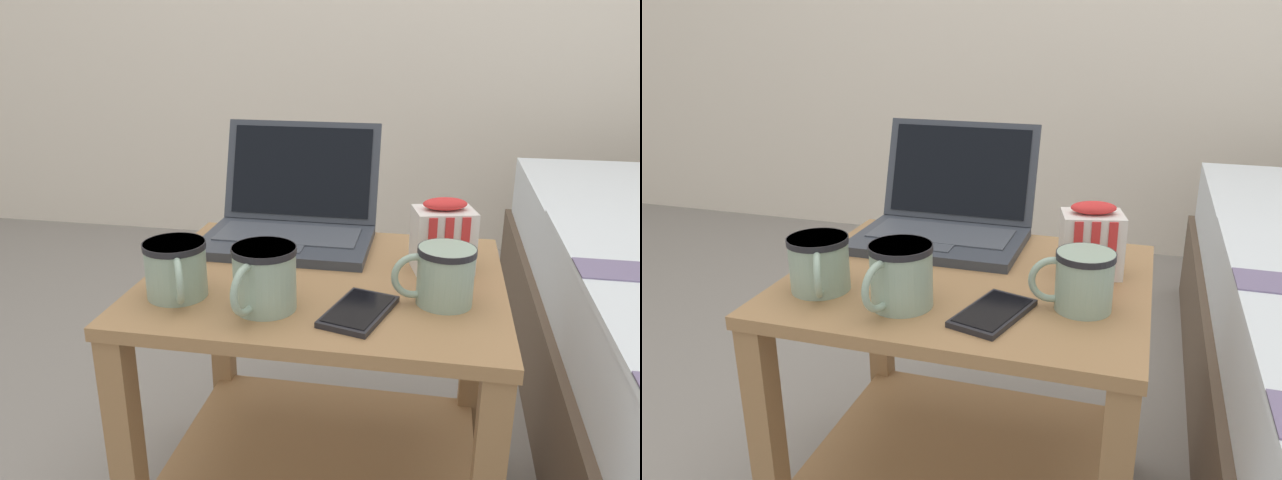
{
  "view_description": "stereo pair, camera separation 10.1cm",
  "coord_description": "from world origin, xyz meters",
  "views": [
    {
      "loc": [
        0.18,
        -0.98,
        0.92
      ],
      "look_at": [
        0.0,
        -0.04,
        0.58
      ],
      "focal_mm": 35.0,
      "sensor_mm": 36.0,
      "label": 1
    },
    {
      "loc": [
        0.28,
        -0.95,
        0.92
      ],
      "look_at": [
        0.0,
        -0.04,
        0.58
      ],
      "focal_mm": 35.0,
      "sensor_mm": 36.0,
      "label": 2
    }
  ],
  "objects": [
    {
      "name": "mug_front_left",
      "position": [
        0.2,
        -0.07,
        0.55
      ],
      "size": [
        0.13,
        0.09,
        0.09
      ],
      "color": "#8CA593",
      "rests_on": "bedside_table"
    },
    {
      "name": "snack_bag",
      "position": [
        0.2,
        0.08,
        0.56
      ],
      "size": [
        0.12,
        0.1,
        0.13
      ],
      "color": "silver",
      "rests_on": "bedside_table"
    },
    {
      "name": "bedside_table",
      "position": [
        0.0,
        0.0,
        0.32
      ],
      "size": [
        0.61,
        0.51,
        0.5
      ],
      "color": "#997047",
      "rests_on": "ground_plane"
    },
    {
      "name": "mug_mid_center",
      "position": [
        -0.22,
        -0.12,
        0.55
      ],
      "size": [
        0.1,
        0.13,
        0.09
      ],
      "color": "#8CA593",
      "rests_on": "bedside_table"
    },
    {
      "name": "mug_front_right",
      "position": [
        -0.07,
        -0.14,
        0.55
      ],
      "size": [
        0.1,
        0.14,
        0.1
      ],
      "color": "#8CA593",
      "rests_on": "bedside_table"
    },
    {
      "name": "cell_phone",
      "position": [
        0.08,
        -0.13,
        0.5
      ],
      "size": [
        0.11,
        0.16,
        0.01
      ],
      "color": "black",
      "rests_on": "bedside_table"
    },
    {
      "name": "laptop",
      "position": [
        -0.1,
        0.18,
        0.54
      ],
      "size": [
        0.33,
        0.29,
        0.22
      ],
      "color": "#333842",
      "rests_on": "bedside_table"
    }
  ]
}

